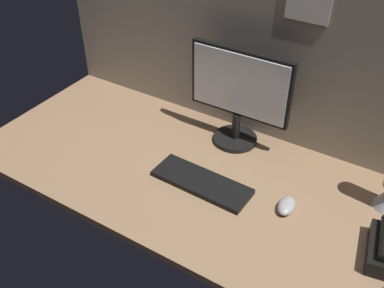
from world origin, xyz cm
name	(u,v)px	position (x,y,z in cm)	size (l,w,h in cm)	color
ground_plane	(205,177)	(0.00, 0.00, -1.50)	(180.00, 80.00, 3.00)	#8C6B4C
cubicle_wall_back	(257,40)	(0.03, 37.50, 39.34)	(180.00, 5.50, 78.61)	gray
monitor	(240,94)	(0.29, 25.12, 22.21)	(41.35, 18.00, 40.18)	black
keyboard	(202,182)	(1.98, -5.85, 1.00)	(37.00, 13.00, 2.00)	black
mouse	(286,206)	(33.03, -1.40, 1.70)	(5.60, 9.60, 3.40)	#99999E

